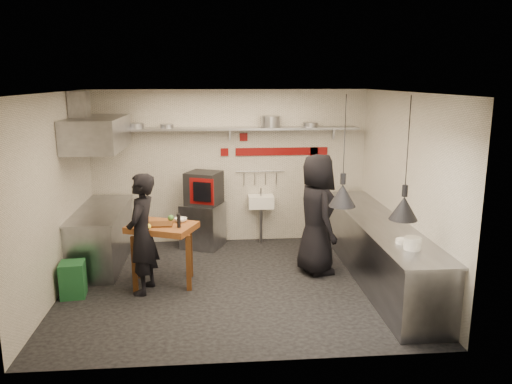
{
  "coord_description": "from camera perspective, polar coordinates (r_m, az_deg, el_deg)",
  "views": [
    {
      "loc": [
        -0.29,
        -6.93,
        2.98
      ],
      "look_at": [
        0.32,
        0.3,
        1.33
      ],
      "focal_mm": 35.0,
      "sensor_mm": 36.0,
      "label": 1
    }
  ],
  "objects": [
    {
      "name": "green_bin",
      "position": [
        7.5,
        -20.19,
        -9.36
      ],
      "size": [
        0.36,
        0.36,
        0.5
      ],
      "primitive_type": "cube",
      "rotation": [
        0.0,
        0.0,
        0.11
      ],
      "color": "#195329",
      "rests_on": "floor"
    },
    {
      "name": "heat_lamp_near",
      "position": [
        6.33,
        10.04,
        4.58
      ],
      "size": [
        0.38,
        0.38,
        1.41
      ],
      "primitive_type": null,
      "rotation": [
        0.0,
        0.0,
        -0.12
      ],
      "color": "black",
      "rests_on": "ceiling"
    },
    {
      "name": "counter_right",
      "position": [
        7.77,
        13.84,
        -6.59
      ],
      "size": [
        0.7,
        3.8,
        0.9
      ],
      "primitive_type": "cube",
      "color": "gray",
      "rests_on": "floor"
    },
    {
      "name": "pan_right",
      "position": [
        9.05,
        6.21,
        7.66
      ],
      "size": [
        0.32,
        0.32,
        0.08
      ],
      "primitive_type": "cylinder",
      "rotation": [
        0.0,
        0.0,
        -0.24
      ],
      "color": "gray",
      "rests_on": "back_shelf"
    },
    {
      "name": "wall_front",
      "position": [
        5.09,
        -1.34,
        -5.3
      ],
      "size": [
        5.0,
        0.04,
        2.8
      ],
      "primitive_type": "cube",
      "color": "beige",
      "rests_on": "floor"
    },
    {
      "name": "wall_left",
      "position": [
        7.44,
        -22.0,
        -0.41
      ],
      "size": [
        0.04,
        4.2,
        2.8
      ],
      "primitive_type": "cube",
      "color": "beige",
      "rests_on": "floor"
    },
    {
      "name": "veg_ball",
      "position": [
        7.5,
        -9.72,
        -2.94
      ],
      "size": [
        0.11,
        0.11,
        0.09
      ],
      "primitive_type": "sphere",
      "rotation": [
        0.0,
        0.0,
        0.32
      ],
      "color": "#417C35",
      "rests_on": "prep_table"
    },
    {
      "name": "plate_stack",
      "position": [
        6.45,
        17.45,
        -5.62
      ],
      "size": [
        0.26,
        0.26,
        0.15
      ],
      "primitive_type": "cylinder",
      "rotation": [
        0.0,
        0.0,
        0.28
      ],
      "color": "white",
      "rests_on": "counter_right_top"
    },
    {
      "name": "utensil_rail",
      "position": [
        9.18,
        0.48,
        2.39
      ],
      "size": [
        0.9,
        0.02,
        0.02
      ],
      "primitive_type": "cylinder",
      "rotation": [
        0.0,
        1.57,
        0.0
      ],
      "color": "gray",
      "rests_on": "wall_back"
    },
    {
      "name": "pan_mid_left",
      "position": [
        8.92,
        -10.15,
        7.43
      ],
      "size": [
        0.28,
        0.28,
        0.07
      ],
      "primitive_type": "cylinder",
      "rotation": [
        0.0,
        0.0,
        0.24
      ],
      "color": "gray",
      "rests_on": "back_shelf"
    },
    {
      "name": "steel_tray",
      "position": [
        7.5,
        -13.07,
        -3.37
      ],
      "size": [
        0.22,
        0.16,
        0.03
      ],
      "primitive_type": "cube",
      "rotation": [
        0.0,
        0.0,
        0.12
      ],
      "color": "gray",
      "rests_on": "prep_table"
    },
    {
      "name": "wall_back",
      "position": [
        9.17,
        -2.97,
        2.87
      ],
      "size": [
        5.0,
        0.04,
        2.8
      ],
      "primitive_type": "cube",
      "color": "beige",
      "rests_on": "floor"
    },
    {
      "name": "counter_right_top",
      "position": [
        7.63,
        14.02,
        -3.29
      ],
      "size": [
        0.76,
        3.9,
        0.03
      ],
      "primitive_type": "cube",
      "color": "gray",
      "rests_on": "counter_right"
    },
    {
      "name": "oven_door",
      "position": [
        8.63,
        -6.22,
        0.08
      ],
      "size": [
        0.42,
        0.2,
        0.46
      ],
      "primitive_type": "cube",
      "rotation": [
        0.0,
        0.0,
        -0.41
      ],
      "color": "maroon",
      "rests_on": "combi_oven"
    },
    {
      "name": "red_band_horiz",
      "position": [
        9.18,
        2.97,
        4.65
      ],
      "size": [
        1.7,
        0.02,
        0.14
      ],
      "primitive_type": "cube",
      "color": "maroon",
      "rests_on": "wall_back"
    },
    {
      "name": "red_tile_b",
      "position": [
        9.1,
        -3.62,
        4.57
      ],
      "size": [
        0.14,
        0.02,
        0.14
      ],
      "primitive_type": "cube",
      "color": "maroon",
      "rests_on": "wall_back"
    },
    {
      "name": "lemon_b",
      "position": [
        7.17,
        -12.22,
        -3.87
      ],
      "size": [
        0.1,
        0.1,
        0.08
      ],
      "primitive_type": "sphere",
      "rotation": [
        0.0,
        0.0,
        0.22
      ],
      "color": "#FBEE3A",
      "rests_on": "prep_table"
    },
    {
      "name": "pan_far_left",
      "position": [
        8.98,
        -13.57,
        7.38
      ],
      "size": [
        0.37,
        0.37,
        0.09
      ],
      "primitive_type": "cylinder",
      "rotation": [
        0.0,
        0.0,
        0.39
      ],
      "color": "gray",
      "rests_on": "back_shelf"
    },
    {
      "name": "pepper_mill",
      "position": [
        7.15,
        -8.82,
        -3.27
      ],
      "size": [
        0.07,
        0.07,
        0.2
      ],
      "primitive_type": "cylinder",
      "rotation": [
        0.0,
        0.0,
        -0.37
      ],
      "color": "black",
      "rests_on": "prep_table"
    },
    {
      "name": "chef_right",
      "position": [
        7.77,
        6.96,
        -2.53
      ],
      "size": [
        0.75,
        1.01,
        1.88
      ],
      "primitive_type": "imported",
      "rotation": [
        0.0,
        0.0,
        1.74
      ],
      "color": "black",
      "rests_on": "floor"
    },
    {
      "name": "counter_left_top",
      "position": [
        8.45,
        -17.42,
        -1.95
      ],
      "size": [
        0.76,
        2.0,
        0.03
      ],
      "primitive_type": "cube",
      "color": "gray",
      "rests_on": "counter_left"
    },
    {
      "name": "shelf_bracket_right",
      "position": [
        9.31,
        8.84,
        6.74
      ],
      "size": [
        0.04,
        0.06,
        0.24
      ],
      "primitive_type": "cube",
      "color": "gray",
      "rests_on": "wall_back"
    },
    {
      "name": "bowl",
      "position": [
        7.45,
        -8.59,
        -3.16
      ],
      "size": [
        0.22,
        0.22,
        0.06
      ],
      "primitive_type": "imported",
      "rotation": [
        0.0,
        0.0,
        0.22
      ],
      "color": "white",
      "rests_on": "prep_table"
    },
    {
      "name": "lemon_a",
      "position": [
        7.25,
        -12.67,
        -3.7
      ],
      "size": [
        0.11,
        0.11,
        0.09
      ],
      "primitive_type": "sphere",
      "rotation": [
        0.0,
        0.0,
        0.42
      ],
      "color": "#FBEE3A",
      "rests_on": "prep_table"
    },
    {
      "name": "heat_lamp_far",
      "position": [
        6.17,
        16.88,
        3.63
      ],
      "size": [
        0.44,
        0.44,
        1.49
      ],
      "primitive_type": null,
      "rotation": [
        0.0,
        0.0,
        0.34
      ],
      "color": "black",
      "rests_on": "ceiling"
    },
    {
      "name": "small_bowl_right",
      "position": [
        6.67,
        16.49,
        -5.42
      ],
      "size": [
        0.24,
        0.24,
        0.05
      ],
      "primitive_type": "cylinder",
      "rotation": [
        0.0,
        0.0,
        -0.23
      ],
      "color": "white",
      "rests_on": "counter_right_top"
    },
    {
      "name": "counter_left",
      "position": [
        8.57,
        -17.22,
        -4.95
      ],
      "size": [
        0.7,
        1.9,
        0.9
      ],
      "primitive_type": "cube",
      "color": "gray",
      "rests_on": "floor"
    },
    {
      "name": "chef_left",
      "position": [
        7.18,
        -12.9,
        -4.7
      ],
      "size": [
        0.53,
        0.7,
        1.72
      ],
      "primitive_type": "imported",
      "rotation": [
        0.0,
        0.0,
        -1.78
      ],
      "color": "black",
      "rests_on": "floor"
    },
    {
      "name": "cutting_board",
      "position": [
        7.33,
        -10.94,
        -3.65
      ],
      "size": [
        0.37,
        0.26,
        0.02
      ],
      "primitive_type": "cube",
      "rotation": [
        0.0,
        0.0,
        -0.0
      ],
      "color": "#4F2B11",
      "rests_on": "prep_table"
    },
    {
      "name": "shelf_bracket_mid",
      "position": [
        9.05,
        -3.01,
        6.7
      ],
      "size": [
        0.04,
        0.06,
        0.24
      ],
      "primitive_type": "cube",
      "color": "gray",
      "rests_on": "wall_back"
    },
    {
      "name": "sink_drain",
      "position": [
        9.23,
        0.57,
        -3.81
      ],
      "size": [
        0.06,
        0.06,
        0.66
      ],
      "primitive_type": "cylinder",
      "color": "gray",
      "rests_on": "floor"
    },
    {
      "name": "red_band_vert",
      "position": [
        9.36,
        6.57,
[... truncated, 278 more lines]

